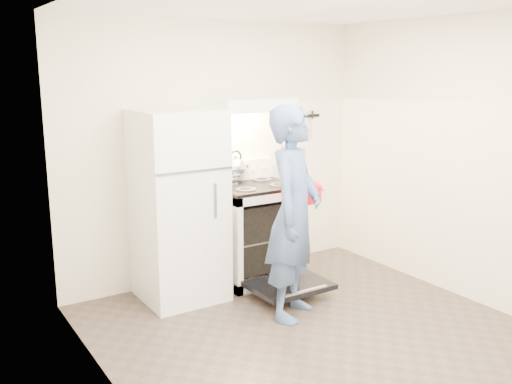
% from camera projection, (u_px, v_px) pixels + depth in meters
% --- Properties ---
extents(floor, '(3.60, 3.60, 0.00)m').
position_uv_depth(floor, '(332.00, 343.00, 4.34)').
color(floor, '#4A3932').
rests_on(floor, ground).
extents(back_wall, '(3.20, 0.02, 2.50)m').
position_uv_depth(back_wall, '(217.00, 152.00, 5.56)').
color(back_wall, beige).
rests_on(back_wall, ground).
extents(refrigerator, '(0.70, 0.70, 1.70)m').
position_uv_depth(refrigerator, '(178.00, 206.00, 5.05)').
color(refrigerator, white).
rests_on(refrigerator, floor).
extents(stove_body, '(0.76, 0.65, 0.92)m').
position_uv_depth(stove_body, '(254.00, 234.00, 5.58)').
color(stove_body, white).
rests_on(stove_body, floor).
extents(cooktop, '(0.76, 0.65, 0.03)m').
position_uv_depth(cooktop, '(254.00, 186.00, 5.48)').
color(cooktop, black).
rests_on(cooktop, stove_body).
extents(backsplash, '(0.76, 0.07, 0.20)m').
position_uv_depth(backsplash, '(239.00, 170.00, 5.69)').
color(backsplash, white).
rests_on(backsplash, cooktop).
extents(oven_door, '(0.70, 0.54, 0.04)m').
position_uv_depth(oven_door, '(289.00, 285.00, 5.16)').
color(oven_door, black).
rests_on(oven_door, floor).
extents(oven_rack, '(0.60, 0.52, 0.01)m').
position_uv_depth(oven_rack, '(254.00, 236.00, 5.59)').
color(oven_rack, slate).
rests_on(oven_rack, stove_body).
extents(range_hood, '(0.76, 0.50, 0.12)m').
position_uv_depth(range_hood, '(250.00, 105.00, 5.38)').
color(range_hood, white).
rests_on(range_hood, back_wall).
extents(knife_strip, '(0.40, 0.02, 0.03)m').
position_uv_depth(knife_strip, '(304.00, 116.00, 6.03)').
color(knife_strip, black).
rests_on(knife_strip, back_wall).
extents(pizza_stone, '(0.36, 0.36, 0.02)m').
position_uv_depth(pizza_stone, '(258.00, 232.00, 5.67)').
color(pizza_stone, '#90694F').
rests_on(pizza_stone, oven_rack).
extents(tea_kettle, '(0.26, 0.21, 0.31)m').
position_uv_depth(tea_kettle, '(235.00, 166.00, 5.58)').
color(tea_kettle, silver).
rests_on(tea_kettle, cooktop).
extents(utensil_jar, '(0.10, 0.10, 0.13)m').
position_uv_depth(utensil_jar, '(285.00, 177.00, 5.35)').
color(utensil_jar, silver).
rests_on(utensil_jar, cooktop).
extents(person, '(0.77, 0.73, 1.77)m').
position_uv_depth(person, '(294.00, 214.00, 4.66)').
color(person, '#334A6F').
rests_on(person, floor).
extents(dutch_oven, '(0.37, 0.30, 0.24)m').
position_uv_depth(dutch_oven, '(305.00, 194.00, 5.16)').
color(dutch_oven, '#BE050F').
rests_on(dutch_oven, person).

